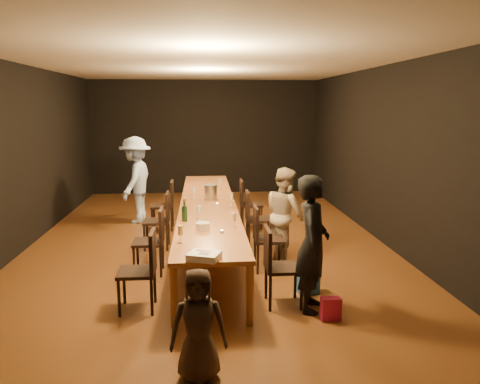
{
  "coord_description": "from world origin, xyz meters",
  "views": [
    {
      "loc": [
        -0.09,
        -7.57,
        2.32
      ],
      "look_at": [
        0.5,
        -0.42,
        1.0
      ],
      "focal_mm": 35.0,
      "sensor_mm": 36.0,
      "label": 1
    }
  ],
  "objects": [
    {
      "name": "plate_stack",
      "position": [
        -0.09,
        -1.73,
        0.8
      ],
      "size": [
        0.24,
        0.24,
        0.1
      ],
      "primitive_type": "cylinder",
      "rotation": [
        0.0,
        0.0,
        -0.43
      ],
      "color": "white",
      "rests_on": "table"
    },
    {
      "name": "tealight_mid",
      "position": [
        0.15,
        -0.21,
        0.77
      ],
      "size": [
        0.05,
        0.05,
        0.03
      ],
      "primitive_type": "cylinder",
      "color": "#B2B7B2",
      "rests_on": "table"
    },
    {
      "name": "tealight_near",
      "position": [
        0.15,
        -1.87,
        0.77
      ],
      "size": [
        0.05,
        0.05,
        0.03
      ],
      "primitive_type": "cylinder",
      "color": "#B2B7B2",
      "rests_on": "table"
    },
    {
      "name": "room_shell",
      "position": [
        0.0,
        0.0,
        2.08
      ],
      "size": [
        6.04,
        10.04,
        3.02
      ],
      "color": "black",
      "rests_on": "ground"
    },
    {
      "name": "wineglass_1",
      "position": [
        0.31,
        -1.67,
        0.85
      ],
      "size": [
        0.06,
        0.06,
        0.21
      ],
      "primitive_type": null,
      "color": "beige",
      "rests_on": "table"
    },
    {
      "name": "ice_bucket",
      "position": [
        0.05,
        0.35,
        0.87
      ],
      "size": [
        0.28,
        0.28,
        0.24
      ],
      "primitive_type": "cylinder",
      "rotation": [
        0.0,
        0.0,
        -0.32
      ],
      "color": "#B7B7BC",
      "rests_on": "table"
    },
    {
      "name": "gift_bag_red",
      "position": [
        1.3,
        -2.85,
        0.13
      ],
      "size": [
        0.22,
        0.12,
        0.26
      ],
      "primitive_type": "cube",
      "rotation": [
        0.0,
        0.0,
        0.01
      ],
      "color": "#BF1C54",
      "rests_on": "ground"
    },
    {
      "name": "ground",
      "position": [
        0.0,
        0.0,
        0.0
      ],
      "size": [
        10.0,
        10.0,
        0.0
      ],
      "primitive_type": "plane",
      "color": "#472311",
      "rests_on": "ground"
    },
    {
      "name": "woman_birthday",
      "position": [
        1.15,
        -2.55,
        0.79
      ],
      "size": [
        0.52,
        0.65,
        1.57
      ],
      "primitive_type": "imported",
      "rotation": [
        0.0,
        0.0,
        1.3
      ],
      "color": "black",
      "rests_on": "ground"
    },
    {
      "name": "chair_left_2",
      "position": [
        -0.85,
        0.0,
        0.47
      ],
      "size": [
        0.42,
        0.42,
        0.93
      ],
      "primitive_type": null,
      "rotation": [
        0.0,
        0.0,
        1.57
      ],
      "color": "black",
      "rests_on": "ground"
    },
    {
      "name": "wineglass_5",
      "position": [
        0.26,
        1.25,
        0.85
      ],
      "size": [
        0.06,
        0.06,
        0.21
      ],
      "primitive_type": null,
      "color": "silver",
      "rests_on": "table"
    },
    {
      "name": "child",
      "position": [
        -0.14,
        -3.89,
        0.5
      ],
      "size": [
        0.5,
        0.33,
        1.0
      ],
      "primitive_type": "imported",
      "rotation": [
        0.0,
        0.0,
        0.03
      ],
      "color": "#3C2C22",
      "rests_on": "ground"
    },
    {
      "name": "chair_left_3",
      "position": [
        -0.85,
        1.2,
        0.47
      ],
      "size": [
        0.42,
        0.42,
        0.93
      ],
      "primitive_type": null,
      "rotation": [
        0.0,
        0.0,
        1.57
      ],
      "color": "black",
      "rests_on": "ground"
    },
    {
      "name": "woman_tan",
      "position": [
        1.15,
        -0.8,
        0.72
      ],
      "size": [
        0.74,
        0.83,
        1.43
      ],
      "primitive_type": "imported",
      "rotation": [
        0.0,
        0.0,
        1.9
      ],
      "color": "#BEA88F",
      "rests_on": "ground"
    },
    {
      "name": "chair_right_0",
      "position": [
        0.85,
        -2.4,
        0.47
      ],
      "size": [
        0.42,
        0.42,
        0.93
      ],
      "primitive_type": null,
      "rotation": [
        0.0,
        0.0,
        -1.57
      ],
      "color": "black",
      "rests_on": "ground"
    },
    {
      "name": "chair_left_0",
      "position": [
        -0.85,
        -2.4,
        0.47
      ],
      "size": [
        0.42,
        0.42,
        0.93
      ],
      "primitive_type": null,
      "rotation": [
        0.0,
        0.0,
        1.57
      ],
      "color": "black",
      "rests_on": "ground"
    },
    {
      "name": "champagne_bottle",
      "position": [
        -0.34,
        -1.24,
        0.91
      ],
      "size": [
        0.08,
        0.08,
        0.32
      ],
      "primitive_type": null,
      "rotation": [
        0.0,
        0.0,
        0.07
      ],
      "color": "black",
      "rests_on": "table"
    },
    {
      "name": "chair_right_3",
      "position": [
        0.85,
        1.2,
        0.47
      ],
      "size": [
        0.42,
        0.42,
        0.93
      ],
      "primitive_type": null,
      "rotation": [
        0.0,
        0.0,
        -1.57
      ],
      "color": "black",
      "rests_on": "ground"
    },
    {
      "name": "wineglass_3",
      "position": [
        0.37,
        -0.25,
        0.85
      ],
      "size": [
        0.06,
        0.06,
        0.21
      ],
      "primitive_type": null,
      "color": "beige",
      "rests_on": "table"
    },
    {
      "name": "man_blue",
      "position": [
        -1.41,
        1.82,
        0.86
      ],
      "size": [
        0.85,
        1.22,
        1.73
      ],
      "primitive_type": "imported",
      "rotation": [
        0.0,
        0.0,
        -1.77
      ],
      "color": "#9AB6EE",
      "rests_on": "ground"
    },
    {
      "name": "chair_right_2",
      "position": [
        0.85,
        0.0,
        0.47
      ],
      "size": [
        0.42,
        0.42,
        0.93
      ],
      "primitive_type": null,
      "rotation": [
        0.0,
        0.0,
        -1.57
      ],
      "color": "black",
      "rests_on": "ground"
    },
    {
      "name": "wineglass_2",
      "position": [
        -0.13,
        -1.2,
        0.85
      ],
      "size": [
        0.06,
        0.06,
        0.21
      ],
      "primitive_type": null,
      "color": "silver",
      "rests_on": "table"
    },
    {
      "name": "gift_bag_blue",
      "position": [
        1.23,
        -2.09,
        0.16
      ],
      "size": [
        0.27,
        0.21,
        0.31
      ],
      "primitive_type": "cube",
      "rotation": [
        0.0,
        0.0,
        0.17
      ],
      "color": "#225695",
      "rests_on": "ground"
    },
    {
      "name": "table",
      "position": [
        0.0,
        0.0,
        0.7
      ],
      "size": [
        0.9,
        6.0,
        0.75
      ],
      "color": "#995B2C",
      "rests_on": "ground"
    },
    {
      "name": "chair_right_1",
      "position": [
        0.85,
        -1.2,
        0.47
      ],
      "size": [
        0.42,
        0.42,
        0.93
      ],
      "primitive_type": null,
      "rotation": [
        0.0,
        0.0,
        -1.57
      ],
      "color": "black",
      "rests_on": "ground"
    },
    {
      "name": "wineglass_0",
      "position": [
        -0.35,
        -2.27,
        0.85
      ],
      "size": [
        0.06,
        0.06,
        0.21
      ],
      "primitive_type": null,
      "color": "beige",
      "rests_on": "table"
    },
    {
      "name": "wineglass_4",
      "position": [
        -0.24,
        0.38,
        0.85
      ],
      "size": [
        0.06,
        0.06,
        0.21
      ],
      "primitive_type": null,
      "color": "silver",
      "rests_on": "table"
    },
    {
      "name": "tealight_far",
      "position": [
        0.15,
        1.63,
        0.77
      ],
      "size": [
        0.05,
        0.05,
        0.03
      ],
      "primitive_type": "cylinder",
      "color": "#B2B7B2",
      "rests_on": "table"
    },
    {
      "name": "birthday_cake",
      "position": [
        -0.08,
        -2.9,
        0.79
      ],
      "size": [
        0.39,
        0.35,
        0.08
      ],
      "rotation": [
        0.0,
        0.0,
        -0.35
      ],
      "color": "white",
      "rests_on": "table"
    },
    {
      "name": "chair_left_1",
      "position": [
        -0.85,
        -1.2,
        0.47
      ],
      "size": [
        0.42,
        0.42,
        0.93
      ],
      "primitive_type": null,
      "rotation": [
        0.0,
        0.0,
        1.57
      ],
      "color": "black",
      "rests_on": "ground"
    }
  ]
}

